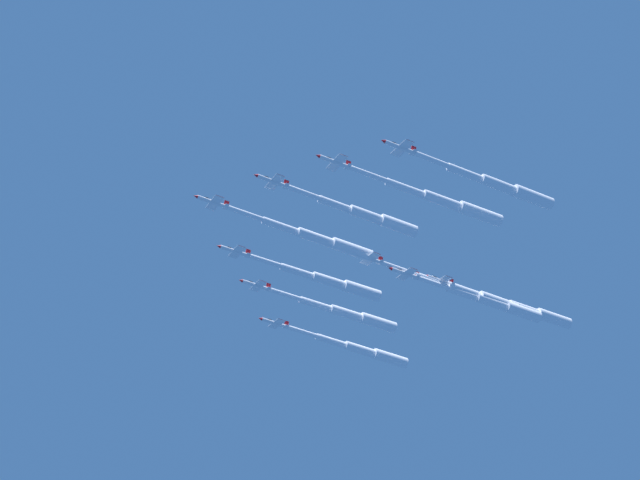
# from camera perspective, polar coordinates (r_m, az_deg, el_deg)

# --- Properties ---
(jet_lead) EXTENTS (23.60, 51.99, 4.38)m
(jet_lead) POSITION_cam_1_polar(r_m,az_deg,el_deg) (257.61, -0.17, 0.12)
(jet_lead) COLOR silver
(jet_port_inner) EXTENTS (21.96, 47.40, 4.41)m
(jet_port_inner) POSITION_cam_1_polar(r_m,az_deg,el_deg) (252.73, 2.97, 1.58)
(jet_port_inner) COLOR silver
(jet_starboard_inner) EXTENTS (23.44, 49.26, 4.40)m
(jet_starboard_inner) POSITION_cam_1_polar(r_m,az_deg,el_deg) (267.88, 0.65, -2.61)
(jet_starboard_inner) COLOR silver
(jet_port_mid) EXTENTS (25.18, 53.90, 4.38)m
(jet_port_mid) POSITION_cam_1_polar(r_m,az_deg,el_deg) (251.13, 7.83, 2.42)
(jet_port_mid) COLOR silver
(jet_starboard_mid) EXTENTS (23.55, 50.38, 4.41)m
(jet_starboard_mid) POSITION_cam_1_polar(r_m,az_deg,el_deg) (282.99, 1.75, -4.66)
(jet_starboard_mid) COLOR silver
(jet_port_outer) EXTENTS (23.21, 49.62, 4.46)m
(jet_port_outer) POSITION_cam_1_polar(r_m,az_deg,el_deg) (246.41, 11.25, 3.40)
(jet_port_outer) COLOR silver
(jet_starboard_outer) EXTENTS (22.94, 50.52, 4.42)m
(jet_starboard_outer) POSITION_cam_1_polar(r_m,az_deg,el_deg) (296.60, 2.62, -6.92)
(jet_starboard_outer) COLOR silver
(jet_trail_port) EXTENTS (24.27, 54.13, 4.39)m
(jet_trail_port) POSITION_cam_1_polar(r_m,az_deg,el_deg) (276.00, 9.18, -3.24)
(jet_trail_port) COLOR silver
(jet_trail_starboard) EXTENTS (23.32, 49.93, 4.36)m
(jet_trail_starboard) POSITION_cam_1_polar(r_m,az_deg,el_deg) (279.40, 10.86, -3.90)
(jet_trail_starboard) COLOR silver
(jet_tail_end) EXTENTS (23.15, 49.82, 4.46)m
(jet_tail_end) POSITION_cam_1_polar(r_m,az_deg,el_deg) (286.67, 12.78, -4.28)
(jet_tail_end) COLOR silver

